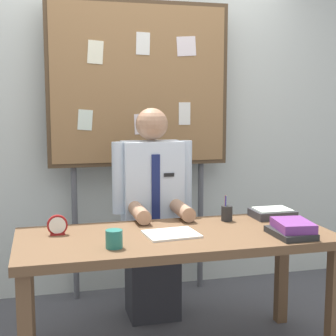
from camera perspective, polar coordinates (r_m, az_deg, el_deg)
back_wall at (r=3.93m, az=-3.84°, el=5.56°), size 6.40×0.08×2.70m
desk at (r=2.84m, az=0.95°, el=-9.31°), size 1.77×0.74×0.75m
person at (r=3.41m, az=-1.79°, el=-6.15°), size 0.55×0.56×1.45m
bulletin_board at (r=3.72m, az=-3.28°, el=9.13°), size 1.36×0.09×2.22m
book_stack at (r=2.85m, az=14.05°, el=-6.78°), size 0.22×0.28×0.08m
open_notebook at (r=2.79m, az=0.39°, el=-7.59°), size 0.31×0.26×0.01m
desk_clock at (r=2.85m, az=-12.59°, el=-6.51°), size 0.11×0.04×0.11m
coffee_mug at (r=2.56m, az=-6.21°, el=-8.11°), size 0.09×0.09×0.09m
pen_holder at (r=3.13m, az=6.76°, el=-5.16°), size 0.07×0.07×0.16m
paper_tray at (r=3.27m, az=11.90°, el=-5.10°), size 0.26×0.20×0.06m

